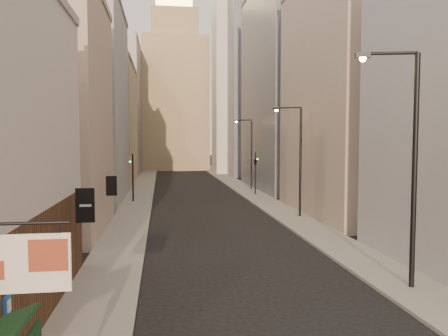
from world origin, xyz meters
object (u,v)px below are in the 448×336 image
clock_tower (175,89)px  traffic_light_right (255,162)px  streetlamp_far (250,150)px  streetlamp_near (409,156)px  traffic_light_left (133,169)px  streetlamp_mid (298,155)px  white_tower (235,76)px

clock_tower → traffic_light_right: (7.74, -47.97, -13.81)m
clock_tower → streetlamp_far: (8.15, -42.65, -12.49)m
streetlamp_near → streetlamp_far: 37.66m
clock_tower → traffic_light_left: size_ratio=8.98×
clock_tower → traffic_light_right: clock_tower is taller
streetlamp_mid → streetlamp_near: bearing=-69.9°
white_tower → streetlamp_mid: 50.74m
clock_tower → white_tower: 17.83m
clock_tower → streetlamp_near: 81.49m
streetlamp_near → traffic_light_right: size_ratio=2.02×
streetlamp_near → traffic_light_right: bearing=102.4°
streetlamp_near → traffic_light_left: streetlamp_near is taller
streetlamp_far → traffic_light_right: size_ratio=1.80×
streetlamp_far → traffic_light_left: size_ratio=1.80×
streetlamp_far → traffic_light_right: streetlamp_far is taller
streetlamp_mid → traffic_light_left: (-13.96, 10.72, -1.76)m
white_tower → streetlamp_far: 31.79m
traffic_light_left → white_tower: bearing=-114.9°
traffic_light_left → traffic_light_right: bearing=-164.0°
white_tower → streetlamp_near: 67.63m
streetlamp_near → traffic_light_left: bearing=128.4°
streetlamp_mid → streetlamp_far: size_ratio=1.01×
clock_tower → streetlamp_near: size_ratio=4.45×
streetlamp_far → streetlamp_mid: bearing=-68.5°
streetlamp_near → streetlamp_mid: 17.47m
white_tower → streetlamp_near: size_ratio=4.11×
streetlamp_near → streetlamp_far: (0.87, 37.64, -0.62)m
streetlamp_far → clock_tower: bearing=122.7°
clock_tower → streetlamp_mid: 64.57m
streetlamp_near → streetlamp_far: size_ratio=1.12×
streetlamp_near → streetlamp_mid: (0.75, 17.44, -0.56)m
streetlamp_far → traffic_light_left: bearing=-124.2°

